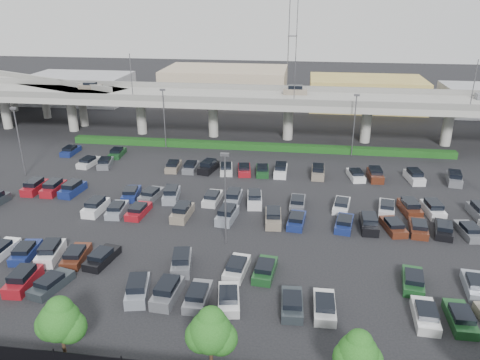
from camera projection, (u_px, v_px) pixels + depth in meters
The scene contains 9 objects.
ground at pixel (236, 211), 58.23m from camera, with size 280.00×280.00×0.00m, color black.
overpass at pixel (260, 101), 85.12m from camera, with size 150.00×13.00×15.80m.
on_ramp at pixel (28, 84), 101.84m from camera, with size 50.93×30.13×8.80m.
hedge at pixel (257, 146), 81.02m from camera, with size 66.00×1.60×1.10m, color #103711.
tree_row at pixel (192, 330), 32.44m from camera, with size 65.07×3.66×5.94m.
parked_cars at pixel (235, 218), 55.03m from camera, with size 63.17×41.61×1.67m.
light_poles at pixel (206, 157), 58.27m from camera, with size 66.90×48.38×10.30m.
distant_buildings at pixel (324, 90), 112.12m from camera, with size 138.00×24.00×9.00m.
comm_tower at pixel (293, 34), 119.97m from camera, with size 2.40×2.40×30.00m.
Camera 1 is at (7.60, -52.05, 25.28)m, focal length 35.00 mm.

